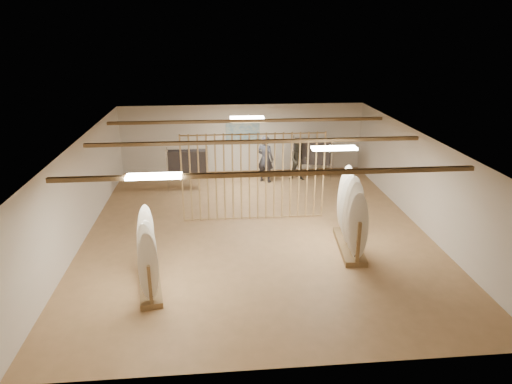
{
  "coord_description": "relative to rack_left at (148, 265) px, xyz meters",
  "views": [
    {
      "loc": [
        -1.16,
        -12.55,
        5.81
      ],
      "look_at": [
        0.0,
        0.0,
        1.2
      ],
      "focal_mm": 32.0,
      "sensor_mm": 36.0,
      "label": 1
    }
  ],
  "objects": [
    {
      "name": "wall_right",
      "position": [
        7.79,
        3.05,
        0.8
      ],
      "size": [
        0.0,
        12.0,
        12.0
      ],
      "primitive_type": "plane",
      "rotation": [
        1.57,
        0.0,
        -1.57
      ],
      "color": "silver",
      "rests_on": "ground"
    },
    {
      "name": "floor",
      "position": [
        2.79,
        3.05,
        -0.6
      ],
      "size": [
        12.0,
        12.0,
        0.0
      ],
      "primitive_type": "plane",
      "color": "tan",
      "rests_on": "ground"
    },
    {
      "name": "bamboo_partition",
      "position": [
        2.79,
        3.85,
        0.8
      ],
      "size": [
        4.45,
        0.05,
        2.78
      ],
      "color": "tan",
      "rests_on": "ground"
    },
    {
      "name": "wall_left",
      "position": [
        -2.21,
        3.05,
        0.8
      ],
      "size": [
        0.0,
        12.0,
        12.0
      ],
      "primitive_type": "plane",
      "rotation": [
        1.57,
        0.0,
        1.57
      ],
      "color": "silver",
      "rests_on": "ground"
    },
    {
      "name": "rack_left",
      "position": [
        0.0,
        0.0,
        0.0
      ],
      "size": [
        0.79,
        1.91,
        1.77
      ],
      "rotation": [
        0.0,
        0.0,
        0.17
      ],
      "color": "brown",
      "rests_on": "floor"
    },
    {
      "name": "poster",
      "position": [
        2.79,
        9.03,
        1.0
      ],
      "size": [
        1.4,
        0.03,
        0.9
      ],
      "primitive_type": "cube",
      "color": "teal",
      "rests_on": "ground"
    },
    {
      "name": "ceiling",
      "position": [
        2.79,
        3.05,
        2.2
      ],
      "size": [
        12.0,
        12.0,
        0.0
      ],
      "primitive_type": "plane",
      "rotation": [
        3.14,
        0.0,
        0.0
      ],
      "color": "gray",
      "rests_on": "ground"
    },
    {
      "name": "light_panels",
      "position": [
        2.79,
        3.05,
        2.14
      ],
      "size": [
        1.2,
        0.35,
        0.06
      ],
      "primitive_type": "cube",
      "color": "white",
      "rests_on": "ground"
    },
    {
      "name": "clothing_rack_b",
      "position": [
        5.46,
        7.77,
        0.49
      ],
      "size": [
        1.51,
        0.82,
        1.68
      ],
      "rotation": [
        0.0,
        0.0,
        -0.31
      ],
      "color": "silver",
      "rests_on": "floor"
    },
    {
      "name": "clothing_rack_a",
      "position": [
        0.59,
        6.87,
        0.44
      ],
      "size": [
        1.5,
        0.39,
        1.6
      ],
      "rotation": [
        0.0,
        0.0,
        0.01
      ],
      "color": "silver",
      "rests_on": "floor"
    },
    {
      "name": "ceiling_slats",
      "position": [
        2.79,
        3.05,
        2.12
      ],
      "size": [
        9.5,
        6.12,
        0.1
      ],
      "primitive_type": "cube",
      "color": "brown",
      "rests_on": "ground"
    },
    {
      "name": "shopper_a",
      "position": [
        3.56,
        7.5,
        0.44
      ],
      "size": [
        0.92,
        0.84,
        2.09
      ],
      "primitive_type": "imported",
      "rotation": [
        0.0,
        0.0,
        2.6
      ],
      "color": "#292931",
      "rests_on": "floor"
    },
    {
      "name": "wall_back",
      "position": [
        2.79,
        9.05,
        0.8
      ],
      "size": [
        12.0,
        0.0,
        12.0
      ],
      "primitive_type": "plane",
      "rotation": [
        1.57,
        0.0,
        0.0
      ],
      "color": "silver",
      "rests_on": "ground"
    },
    {
      "name": "wall_front",
      "position": [
        2.79,
        -2.95,
        0.8
      ],
      "size": [
        12.0,
        0.0,
        12.0
      ],
      "primitive_type": "plane",
      "rotation": [
        -1.57,
        0.0,
        0.0
      ],
      "color": "silver",
      "rests_on": "ground"
    },
    {
      "name": "rack_right",
      "position": [
        5.24,
        1.54,
        0.1
      ],
      "size": [
        0.78,
        2.21,
        2.07
      ],
      "rotation": [
        0.0,
        0.0,
        -0.1
      ],
      "color": "brown",
      "rests_on": "floor"
    },
    {
      "name": "shopper_b",
      "position": [
        4.92,
        7.6,
        0.3
      ],
      "size": [
        0.95,
        0.78,
        1.82
      ],
      "primitive_type": "imported",
      "rotation": [
        0.0,
        0.0,
        -0.12
      ],
      "color": "#302D25",
      "rests_on": "floor"
    }
  ]
}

